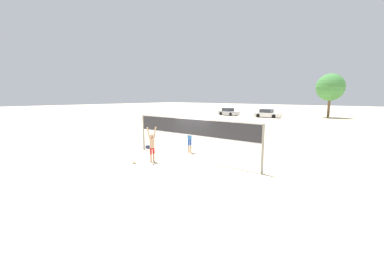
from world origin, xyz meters
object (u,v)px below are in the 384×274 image
gear_bag (150,147)px  parked_car_mid (228,112)px  parked_car_near (267,114)px  player_spiker (152,144)px  tree_left_cluster (330,87)px  player_blocker (190,135)px  volleyball (134,161)px  volleyball_net (192,130)px

gear_bag → parked_car_mid: 33.10m
gear_bag → parked_car_near: size_ratio=0.12×
player_spiker → tree_left_cluster: tree_left_cluster is taller
parked_car_near → parked_car_mid: 7.79m
player_blocker → volleyball: (-0.53, -4.06, -1.04)m
player_blocker → tree_left_cluster: tree_left_cluster is taller
gear_bag → parked_car_mid: parked_car_mid is taller
volleyball → gear_bag: 4.04m
player_blocker → tree_left_cluster: (0.16, 36.42, 3.98)m
parked_car_mid → gear_bag: bearing=-57.6°
volleyball_net → player_spiker: (-1.33, -1.89, -0.69)m
player_spiker → player_blocker: 3.17m
gear_bag → player_blocker: bearing=16.0°
parked_car_mid → player_blocker: bearing=-52.4°
player_spiker → volleyball: bearing=151.3°
player_spiker → player_blocker: (0.05, 3.17, 0.11)m
volleyball → parked_car_mid: 37.02m
parked_car_near → tree_left_cluster: 11.36m
player_blocker → parked_car_mid: size_ratio=0.51×
player_spiker → volleyball: player_spiker is taller
volleyball_net → tree_left_cluster: tree_left_cluster is taller
volleyball_net → tree_left_cluster: 37.88m
player_blocker → gear_bag: 3.29m
player_spiker → parked_car_mid: bearing=25.5°
parked_car_near → parked_car_mid: parked_car_near is taller
volleyball → tree_left_cluster: size_ratio=0.03×
player_spiker → gear_bag: (-2.95, 2.31, -0.93)m
volleyball_net → gear_bag: bearing=174.3°
volleyball_net → gear_bag: size_ratio=16.32×
volleyball_net → volleyball: (-1.82, -2.78, -1.62)m
volleyball_net → parked_car_mid: 35.35m
player_spiker → parked_car_mid: (-15.66, 32.87, -0.41)m
player_spiker → player_blocker: size_ratio=0.91×
volleyball_net → tree_left_cluster: (-1.13, 37.71, 3.40)m
volleyball_net → parked_car_mid: (-16.99, 30.98, -1.10)m
volleyball_net → parked_car_near: (-9.20, 31.09, -1.08)m
player_blocker → parked_car_near: bearing=-165.1°
volleyball → tree_left_cluster: (0.69, 40.49, 5.02)m
tree_left_cluster → volleyball: bearing=-91.0°
volleyball_net → player_blocker: volleyball_net is taller
player_spiker → tree_left_cluster: (0.21, 39.60, 4.09)m
player_blocker → gear_bag: bearing=-74.0°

